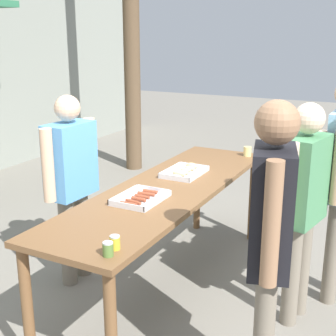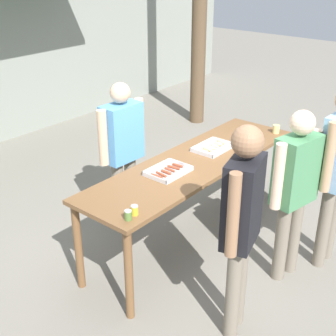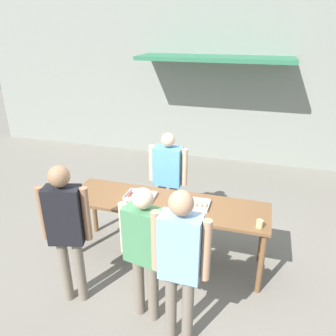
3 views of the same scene
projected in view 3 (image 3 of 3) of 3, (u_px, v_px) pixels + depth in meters
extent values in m
plane|color=slate|center=(167.00, 257.00, 4.65)|extent=(24.00, 24.00, 0.00)
cube|color=gray|center=(218.00, 63.00, 7.26)|extent=(12.00, 0.12, 4.50)
cube|color=#2D704C|center=(215.00, 58.00, 6.72)|extent=(3.20, 1.00, 0.08)
cube|color=brown|center=(166.00, 204.00, 4.30)|extent=(2.66, 0.74, 0.04)
cylinder|color=brown|center=(73.00, 229.00, 4.54)|extent=(0.07, 0.07, 0.85)
cylinder|color=brown|center=(261.00, 264.00, 3.89)|extent=(0.07, 0.07, 0.85)
cylinder|color=brown|center=(94.00, 208.00, 5.08)|extent=(0.07, 0.07, 0.85)
cylinder|color=brown|center=(262.00, 235.00, 4.42)|extent=(0.07, 0.07, 0.85)
cube|color=silver|center=(141.00, 197.00, 4.41)|extent=(0.40, 0.30, 0.01)
cube|color=silver|center=(137.00, 201.00, 4.28)|extent=(0.40, 0.01, 0.03)
cube|color=silver|center=(144.00, 191.00, 4.53)|extent=(0.40, 0.01, 0.03)
cube|color=silver|center=(127.00, 194.00, 4.46)|extent=(0.01, 0.30, 0.03)
cube|color=silver|center=(154.00, 198.00, 4.36)|extent=(0.01, 0.30, 0.03)
cylinder|color=brown|center=(130.00, 194.00, 4.45)|extent=(0.03, 0.13, 0.03)
cylinder|color=brown|center=(134.00, 195.00, 4.44)|extent=(0.04, 0.13, 0.02)
cylinder|color=brown|center=(138.00, 196.00, 4.41)|extent=(0.03, 0.11, 0.03)
cylinder|color=brown|center=(143.00, 196.00, 4.40)|extent=(0.03, 0.12, 0.02)
cylinder|color=brown|center=(147.00, 197.00, 4.39)|extent=(0.04, 0.14, 0.03)
cylinder|color=brown|center=(151.00, 197.00, 4.37)|extent=(0.04, 0.11, 0.03)
cube|color=silver|center=(193.00, 205.00, 4.22)|extent=(0.41, 0.29, 0.01)
cube|color=silver|center=(191.00, 209.00, 4.09)|extent=(0.41, 0.01, 0.03)
cube|color=silver|center=(196.00, 198.00, 4.34)|extent=(0.41, 0.01, 0.03)
cube|color=silver|center=(178.00, 201.00, 4.27)|extent=(0.01, 0.29, 0.03)
cube|color=silver|center=(209.00, 206.00, 4.16)|extent=(0.01, 0.29, 0.03)
ellipsoid|color=#D6B77F|center=(182.00, 202.00, 4.26)|extent=(0.06, 0.10, 0.03)
ellipsoid|color=#D6B77F|center=(186.00, 202.00, 4.24)|extent=(0.06, 0.12, 0.05)
ellipsoid|color=#D6B77F|center=(191.00, 203.00, 4.22)|extent=(0.06, 0.10, 0.04)
ellipsoid|color=#D6B77F|center=(196.00, 203.00, 4.21)|extent=(0.06, 0.10, 0.04)
ellipsoid|color=#D6B77F|center=(201.00, 204.00, 4.19)|extent=(0.06, 0.10, 0.04)
ellipsoid|color=#D6B77F|center=(205.00, 204.00, 4.17)|extent=(0.08, 0.12, 0.05)
cylinder|color=#567A38|center=(75.00, 196.00, 4.36)|extent=(0.06, 0.06, 0.07)
cylinder|color=#B2B2B7|center=(74.00, 194.00, 4.35)|extent=(0.06, 0.06, 0.01)
cylinder|color=gold|center=(81.00, 197.00, 4.35)|extent=(0.06, 0.06, 0.07)
cylinder|color=#B2B2B7|center=(81.00, 194.00, 4.34)|extent=(0.06, 0.06, 0.01)
cylinder|color=#DBC67A|center=(260.00, 224.00, 3.74)|extent=(0.08, 0.08, 0.09)
cylinder|color=#756B5B|center=(162.00, 204.00, 5.27)|extent=(0.13, 0.13, 0.76)
cylinder|color=#756B5B|center=(174.00, 206.00, 5.21)|extent=(0.13, 0.13, 0.76)
cube|color=#5193D1|center=(168.00, 166.00, 4.97)|extent=(0.43, 0.24, 0.60)
sphere|color=#DBAD89|center=(168.00, 140.00, 4.80)|extent=(0.21, 0.21, 0.21)
cylinder|color=#DBAD89|center=(152.00, 163.00, 5.03)|extent=(0.09, 0.09, 0.57)
cylinder|color=#DBAD89|center=(184.00, 167.00, 4.89)|extent=(0.09, 0.09, 0.57)
cylinder|color=#756B5B|center=(80.00, 271.00, 3.79)|extent=(0.11, 0.11, 0.83)
cylinder|color=#756B5B|center=(66.00, 270.00, 3.80)|extent=(0.11, 0.11, 0.83)
cube|color=black|center=(65.00, 215.00, 3.50)|extent=(0.42, 0.30, 0.66)
sphere|color=#936B4C|center=(59.00, 176.00, 3.31)|extent=(0.23, 0.23, 0.23)
cylinder|color=#936B4C|center=(86.00, 214.00, 3.48)|extent=(0.09, 0.09, 0.63)
cylinder|color=#936B4C|center=(43.00, 214.00, 3.49)|extent=(0.09, 0.09, 0.63)
cylinder|color=#756B5B|center=(188.00, 310.00, 3.27)|extent=(0.12, 0.12, 0.84)
cylinder|color=#756B5B|center=(171.00, 306.00, 3.31)|extent=(0.12, 0.12, 0.84)
cube|color=#84B2DB|center=(180.00, 247.00, 2.99)|extent=(0.39, 0.22, 0.66)
sphere|color=tan|center=(181.00, 203.00, 2.80)|extent=(0.23, 0.23, 0.23)
cylinder|color=tan|center=(206.00, 251.00, 2.92)|extent=(0.09, 0.09, 0.63)
cylinder|color=tan|center=(156.00, 241.00, 3.05)|extent=(0.09, 0.09, 0.63)
cylinder|color=#756B5B|center=(153.00, 291.00, 3.55)|extent=(0.12, 0.12, 0.77)
cylinder|color=#756B5B|center=(139.00, 285.00, 3.62)|extent=(0.12, 0.12, 0.77)
cube|color=#478456|center=(144.00, 235.00, 3.31)|extent=(0.44, 0.29, 0.61)
sphere|color=beige|center=(143.00, 198.00, 3.14)|extent=(0.21, 0.21, 0.21)
cylinder|color=beige|center=(166.00, 241.00, 3.20)|extent=(0.09, 0.09, 0.58)
cylinder|color=beige|center=(124.00, 228.00, 3.41)|extent=(0.09, 0.09, 0.58)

